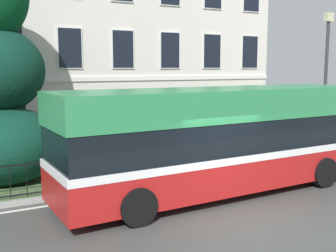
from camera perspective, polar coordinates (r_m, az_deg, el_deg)
ground_plane at (r=11.14m, az=8.82°, el=-12.02°), size 60.00×56.00×0.18m
georgian_townhouse at (r=24.24m, az=-8.46°, el=12.16°), size 14.47×11.01×10.82m
iron_verge_railing at (r=14.83m, az=6.01°, el=-4.31°), size 17.16×0.04×0.97m
single_decker_bus at (r=12.51m, az=7.04°, el=-1.73°), size 10.11×2.98×3.18m
street_lamp_post at (r=18.97m, az=20.95°, el=6.87°), size 0.36×0.24×5.94m
litter_bin at (r=15.44m, az=4.27°, el=-3.50°), size 0.56×0.56×1.15m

